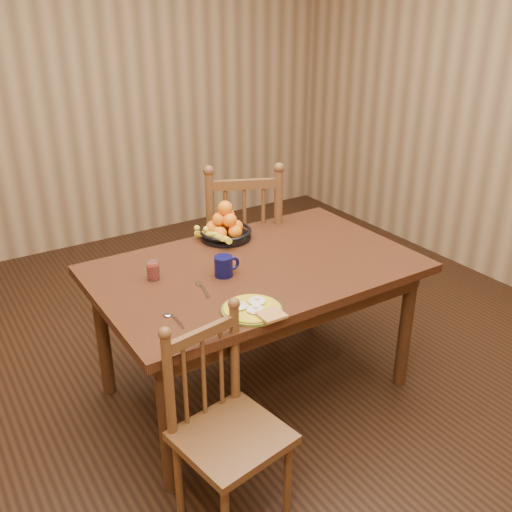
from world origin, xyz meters
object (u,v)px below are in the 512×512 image
dining_table (256,280)px  chair_far (242,247)px  coffee_mug (224,266)px  chair_near (226,429)px  fruit_bowl (225,228)px  breakfast_plate (253,309)px

dining_table → chair_far: (0.31, 0.66, -0.14)m
dining_table → coffee_mug: (-0.19, -0.01, 0.14)m
chair_near → fruit_bowl: fruit_bowl is taller
chair_near → fruit_bowl: 1.22m
breakfast_plate → fruit_bowl: bearing=68.6°
dining_table → breakfast_plate: bearing=-124.3°
coffee_mug → dining_table: bearing=4.4°
coffee_mug → fruit_bowl: (0.23, 0.39, 0.01)m
coffee_mug → fruit_bowl: fruit_bowl is taller
dining_table → breakfast_plate: size_ratio=5.56×
fruit_bowl → dining_table: bearing=-95.6°
chair_far → fruit_bowl: bearing=69.7°
dining_table → chair_near: (-0.54, -0.63, -0.24)m
chair_far → chair_near: size_ratio=1.24×
breakfast_plate → coffee_mug: size_ratio=2.16×
breakfast_plate → coffee_mug: bearing=79.1°
dining_table → coffee_mug: size_ratio=12.03×
dining_table → fruit_bowl: bearing=84.4°
dining_table → breakfast_plate: breakfast_plate is taller
coffee_mug → breakfast_plate: bearing=-100.9°
chair_far → coffee_mug: 0.88m
chair_near → fruit_bowl: size_ratio=2.70×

